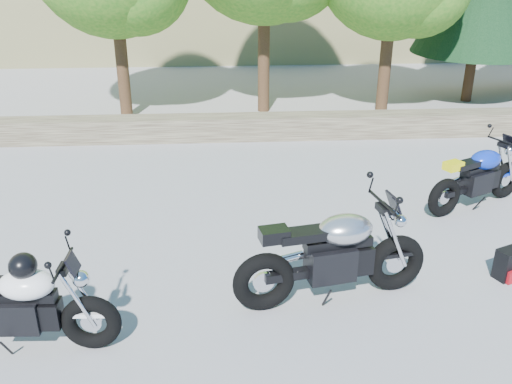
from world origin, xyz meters
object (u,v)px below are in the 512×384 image
white_bike (18,304)px  backpack (508,265)px  silver_bike (334,256)px  blue_bike (478,178)px

white_bike → backpack: 5.77m
silver_bike → white_bike: (-3.37, -0.69, -0.03)m
silver_bike → white_bike: 3.44m
backpack → white_bike: bearing=166.8°
blue_bike → backpack: (-0.46, -2.09, -0.30)m
silver_bike → backpack: size_ratio=5.88×
silver_bike → backpack: (2.30, 0.30, -0.39)m
blue_bike → backpack: size_ratio=4.66×
white_bike → backpack: size_ratio=5.08×
white_bike → backpack: white_bike is taller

